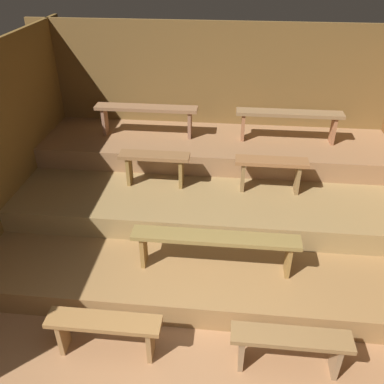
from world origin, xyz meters
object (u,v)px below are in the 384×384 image
at_px(bench_middle_right, 271,168).
at_px(bench_upper_left, 146,112).
at_px(bench_lower_center, 215,242).
at_px(bench_middle_left, 155,162).
at_px(bench_floor_right, 290,343).
at_px(bench_upper_right, 289,118).
at_px(bench_floor_left, 105,328).

distance_m(bench_middle_right, bench_upper_left, 2.22).
bearing_deg(bench_lower_center, bench_middle_left, 124.95).
relative_size(bench_floor_right, bench_middle_left, 1.16).
bearing_deg(bench_lower_center, bench_upper_right, 67.27).
bearing_deg(bench_floor_right, bench_lower_center, 127.10).
bearing_deg(bench_middle_left, bench_floor_right, -54.09).
relative_size(bench_floor_left, bench_lower_center, 0.60).
distance_m(bench_floor_left, bench_middle_right, 3.04).
relative_size(bench_middle_left, bench_upper_left, 0.61).
xyz_separation_m(bench_upper_left, bench_upper_right, (2.24, 0.00, 0.00)).
bearing_deg(bench_middle_right, bench_upper_right, 73.50).
bearing_deg(bench_floor_left, bench_floor_right, 0.00).
distance_m(bench_upper_left, bench_upper_right, 2.24).
bearing_deg(bench_middle_left, bench_middle_right, 0.00).
distance_m(bench_lower_center, bench_upper_right, 2.65).
xyz_separation_m(bench_floor_right, bench_middle_right, (-0.10, 2.41, 0.63)).
bearing_deg(bench_floor_right, bench_floor_left, 180.00).
bearing_deg(bench_middle_right, bench_upper_left, 152.37).
height_order(bench_floor_right, bench_middle_left, bench_middle_left).
bearing_deg(bench_lower_center, bench_upper_left, 117.76).
xyz_separation_m(bench_lower_center, bench_upper_left, (-1.25, 2.37, 0.63)).
distance_m(bench_floor_right, bench_upper_right, 3.57).
bearing_deg(bench_upper_left, bench_upper_right, 0.00).
height_order(bench_floor_left, bench_upper_left, bench_upper_left).
xyz_separation_m(bench_floor_left, bench_lower_center, (1.05, 1.05, 0.35)).
relative_size(bench_lower_center, bench_middle_left, 1.95).
relative_size(bench_lower_center, bench_upper_right, 1.20).
height_order(bench_floor_left, bench_middle_left, bench_middle_left).
height_order(bench_floor_left, bench_lower_center, bench_lower_center).
xyz_separation_m(bench_lower_center, bench_upper_right, (0.99, 2.37, 0.63)).
xyz_separation_m(bench_floor_left, bench_middle_left, (0.10, 2.41, 0.63)).
bearing_deg(bench_upper_right, bench_floor_right, -93.28).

